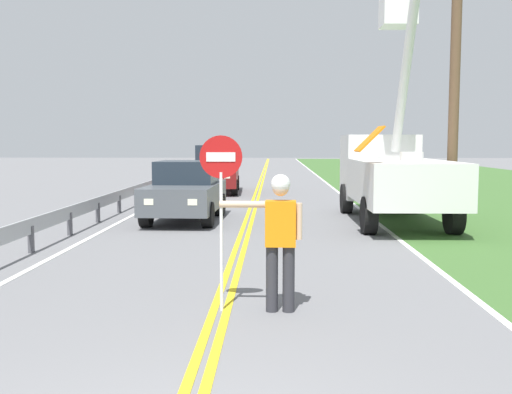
% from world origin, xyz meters
% --- Properties ---
extents(centerline_yellow_left, '(0.11, 110.00, 0.01)m').
position_xyz_m(centerline_yellow_left, '(-0.09, 20.00, 0.01)').
color(centerline_yellow_left, yellow).
rests_on(centerline_yellow_left, ground).
extents(centerline_yellow_right, '(0.11, 110.00, 0.01)m').
position_xyz_m(centerline_yellow_right, '(0.09, 20.00, 0.01)').
color(centerline_yellow_right, yellow).
rests_on(centerline_yellow_right, ground).
extents(edge_line_right, '(0.12, 110.00, 0.01)m').
position_xyz_m(edge_line_right, '(3.60, 20.00, 0.01)').
color(edge_line_right, silver).
rests_on(edge_line_right, ground).
extents(edge_line_left, '(0.12, 110.00, 0.01)m').
position_xyz_m(edge_line_left, '(-3.60, 20.00, 0.01)').
color(edge_line_left, silver).
rests_on(edge_line_left, ground).
extents(flagger_worker, '(1.09, 0.25, 1.83)m').
position_xyz_m(flagger_worker, '(0.79, 4.30, 1.05)').
color(flagger_worker, '#2D2D33').
rests_on(flagger_worker, ground).
extents(stop_sign_paddle, '(0.56, 0.04, 2.33)m').
position_xyz_m(stop_sign_paddle, '(0.02, 4.31, 1.71)').
color(stop_sign_paddle, silver).
rests_on(stop_sign_paddle, ground).
extents(utility_bucket_truck, '(2.67, 6.82, 6.14)m').
position_xyz_m(utility_bucket_truck, '(4.05, 13.52, 1.44)').
color(utility_bucket_truck, silver).
rests_on(utility_bucket_truck, ground).
extents(oncoming_sedan_nearest, '(2.03, 4.16, 1.70)m').
position_xyz_m(oncoming_sedan_nearest, '(-1.79, 13.29, 0.83)').
color(oncoming_sedan_nearest, '#4C5156').
rests_on(oncoming_sedan_nearest, ground).
extents(oncoming_suv_second, '(2.05, 4.67, 2.10)m').
position_xyz_m(oncoming_suv_second, '(-1.81, 22.66, 1.06)').
color(oncoming_suv_second, maroon).
rests_on(oncoming_suv_second, ground).
extents(utility_pole_near, '(1.80, 0.28, 7.93)m').
position_xyz_m(utility_pole_near, '(5.64, 13.12, 4.14)').
color(utility_pole_near, brown).
rests_on(utility_pole_near, ground).
extents(guardrail_left_shoulder, '(0.10, 32.00, 0.71)m').
position_xyz_m(guardrail_left_shoulder, '(-4.20, 16.30, 0.52)').
color(guardrail_left_shoulder, '#9EA0A3').
rests_on(guardrail_left_shoulder, ground).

